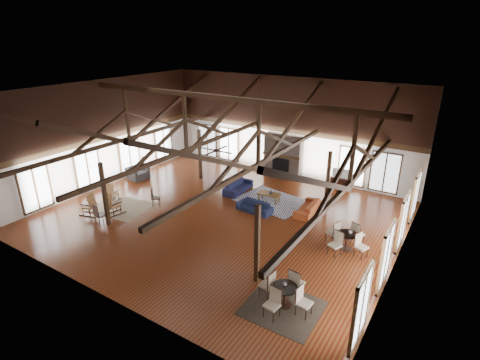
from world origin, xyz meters
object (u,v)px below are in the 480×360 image
Objects in this scene: sofa_navy_front at (254,207)px; coffee_table at (269,194)px; sofa_orange at (308,208)px; sofa_navy_left at (238,186)px; tv_console at (341,182)px; cafe_table_far at (347,238)px; armchair at (138,173)px; cafe_table_near at (285,292)px.

coffee_table is at bearing 93.33° from sofa_navy_front.
sofa_navy_left is at bearing -99.22° from sofa_orange.
cafe_table_far is at bearing -69.94° from tv_console.
sofa_orange is at bearing 33.61° from sofa_navy_front.
armchair is (-8.31, 0.08, 0.11)m from sofa_navy_front.
cafe_table_near is (6.38, -7.12, 0.20)m from sofa_navy_left.
cafe_table_near is at bearing -98.22° from cafe_table_far.
cafe_table_near is at bearing -59.45° from coffee_table.
tv_console is at bearing 55.73° from coffee_table.
tv_console is at bearing -53.32° from sofa_navy_left.
coffee_table is 5.50m from cafe_table_far.
sofa_navy_front is 1.56× the size of armchair.
sofa_navy_left is at bearing 144.83° from sofa_navy_front.
sofa_navy_front is 2.63m from sofa_orange.
sofa_navy_front is 6.04m from tv_console.
tv_console reaches higher than coffee_table.
armchair is at bearing 102.56° from sofa_navy_left.
cafe_table_near is at bearing -140.21° from sofa_navy_left.
cafe_table_near reaches higher than sofa_navy_front.
sofa_orange is 1.02× the size of cafe_table_near.
armchair reaches higher than tv_console.
cafe_table_far is at bearing -27.64° from coffee_table.
sofa_navy_front is 1.58× the size of tv_console.
coffee_table is at bearing 153.69° from cafe_table_far.
armchair is at bearing -153.77° from tv_console.
cafe_table_far is (4.95, -0.97, 0.24)m from sofa_navy_front.
sofa_navy_front is 1.48× the size of coffee_table.
sofa_orange is 1.64× the size of coffee_table.
sofa_orange is (4.36, -0.41, -0.01)m from sofa_navy_left.
sofa_navy_front is 0.91× the size of sofa_orange.
sofa_navy_front is 6.93m from cafe_table_near.
sofa_navy_left is 1.71× the size of coffee_table.
cafe_table_near is at bearing -47.22° from sofa_navy_front.
sofa_navy_left is 7.51m from cafe_table_far.
sofa_navy_left reaches higher than coffee_table.
sofa_navy_left is 5.99m from tv_console.
cafe_table_far reaches higher than sofa_navy_left.
sofa_navy_front reaches higher than coffee_table.
sofa_navy_left is 4.38m from sofa_orange.
cafe_table_far reaches higher than sofa_navy_front.
cafe_table_near is (2.01, -6.71, 0.21)m from sofa_orange.
coffee_table is (0.02, 1.47, 0.14)m from sofa_navy_front.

